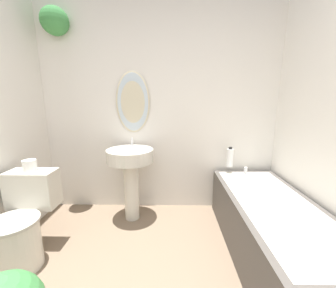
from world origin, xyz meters
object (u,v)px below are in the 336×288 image
object	(u,v)px
toilet	(22,224)
shampoo_bottle	(230,157)
pedestal_sink	(131,168)
bathtub	(273,229)
toilet_paper_roll	(30,166)

from	to	relation	value
toilet	shampoo_bottle	bearing A→B (deg)	23.09
pedestal_sink	shampoo_bottle	xyz separation A→B (m)	(1.14, 0.17, 0.07)
toilet	bathtub	distance (m)	2.11
pedestal_sink	bathtub	distance (m)	1.48
pedestal_sink	toilet_paper_roll	size ratio (longest dim) A/B	8.33
bathtub	shampoo_bottle	distance (m)	0.88
pedestal_sink	bathtub	size ratio (longest dim) A/B	0.56
pedestal_sink	shampoo_bottle	size ratio (longest dim) A/B	3.94
toilet	shampoo_bottle	size ratio (longest dim) A/B	3.14
bathtub	toilet_paper_roll	size ratio (longest dim) A/B	14.89
toilet	bathtub	bearing A→B (deg)	1.90
toilet_paper_roll	shampoo_bottle	bearing A→B (deg)	18.31
pedestal_sink	toilet_paper_roll	bearing A→B (deg)	-149.59
toilet	shampoo_bottle	distance (m)	2.12
bathtub	toilet_paper_roll	bearing A→B (deg)	176.91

